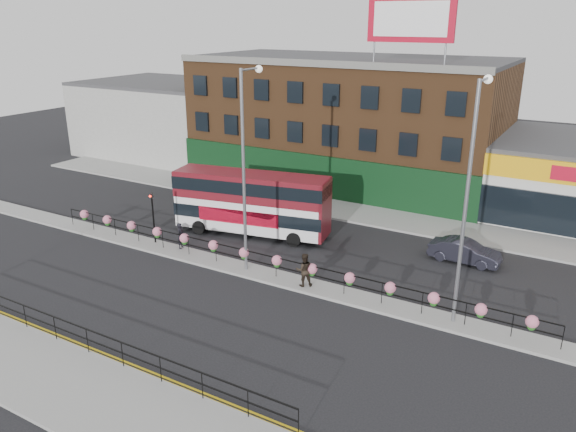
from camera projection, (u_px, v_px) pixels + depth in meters
The scene contains 18 objects.
ground at pixel (261, 275), 30.69m from camera, with size 120.00×120.00×0.00m, color black.
south_pavement at pixel (86, 394), 20.89m from camera, with size 60.00×4.00×0.15m, color gray.
north_pavement at pixel (351, 212), 40.45m from camera, with size 60.00×4.00×0.15m, color gray.
median at pixel (261, 274), 30.67m from camera, with size 60.00×1.60×0.15m, color gray.
yellow_line_inner at pixel (131, 364), 22.79m from camera, with size 60.00×0.10×0.01m, color gold.
yellow_line_outer at pixel (128, 366), 22.64m from camera, with size 60.00×0.10×0.01m, color gold.
brick_building at pixel (348, 120), 47.14m from camera, with size 25.00×12.21×10.30m.
warehouse_west at pixel (166, 117), 57.25m from camera, with size 15.50×12.00×7.30m.
billboard at pixel (411, 19), 37.32m from camera, with size 6.00×0.29×4.40m.
median_railing at pixel (260, 257), 30.34m from camera, with size 30.04×0.56×1.23m.
south_railing at pixel (87, 335), 23.09m from camera, with size 20.04×0.05×1.12m.
double_decker_bus at pixel (252, 197), 35.67m from camera, with size 10.28×4.21×4.05m.
car at pixel (465, 251), 32.09m from camera, with size 4.05×1.53×1.32m, color #242430.
pedestrian_a at pixel (181, 236), 33.61m from camera, with size 0.53×0.67×1.59m, color black.
pedestrian_b at pixel (304, 270), 28.84m from camera, with size 1.11×1.07×1.80m, color black.
lamp_column_west at pixel (246, 154), 29.14m from camera, with size 0.39×1.90×10.84m.
lamp_column_east at pixel (469, 184), 23.83m from camera, with size 0.39×1.91×10.90m.
traffic_light_median at pixel (152, 207), 33.97m from camera, with size 0.15×0.28×3.65m.
Camera 1 is at (15.28, -23.33, 13.30)m, focal length 35.00 mm.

